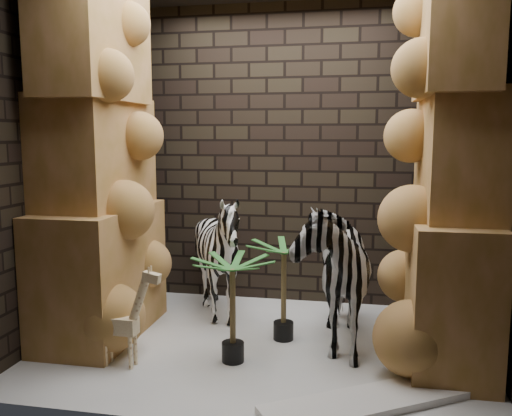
% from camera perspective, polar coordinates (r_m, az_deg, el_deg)
% --- Properties ---
extents(floor, '(3.50, 3.50, 0.00)m').
position_cam_1_polar(floor, '(4.48, 0.58, -14.53)').
color(floor, silver).
rests_on(floor, ground).
extents(wall_back, '(3.50, 0.00, 3.50)m').
position_cam_1_polar(wall_back, '(5.39, 3.03, 5.63)').
color(wall_back, black).
rests_on(wall_back, ground).
extents(wall_front, '(3.50, 0.00, 3.50)m').
position_cam_1_polar(wall_front, '(2.93, -3.83, 3.80)').
color(wall_front, black).
rests_on(wall_front, ground).
extents(wall_left, '(0.00, 3.00, 3.00)m').
position_cam_1_polar(wall_left, '(4.79, -20.53, 4.87)').
color(wall_left, black).
rests_on(wall_left, ground).
extents(wall_right, '(0.00, 3.00, 3.00)m').
position_cam_1_polar(wall_right, '(4.20, 24.85, 4.30)').
color(wall_right, black).
rests_on(wall_right, ground).
extents(rock_pillar_left, '(0.68, 1.30, 3.00)m').
position_cam_1_polar(rock_pillar_left, '(4.62, -16.81, 4.94)').
color(rock_pillar_left, tan).
rests_on(rock_pillar_left, floor).
extents(rock_pillar_right, '(0.58, 1.25, 3.00)m').
position_cam_1_polar(rock_pillar_right, '(4.14, 20.40, 4.49)').
color(rock_pillar_right, tan).
rests_on(rock_pillar_right, floor).
extents(zebra_right, '(0.80, 1.29, 1.44)m').
position_cam_1_polar(zebra_right, '(4.37, 7.87, -5.28)').
color(zebra_right, white).
rests_on(zebra_right, floor).
extents(zebra_left, '(1.27, 1.42, 1.08)m').
position_cam_1_polar(zebra_left, '(4.93, -3.95, -5.85)').
color(zebra_left, white).
rests_on(zebra_left, floor).
extents(giraffe_toy, '(0.42, 0.16, 0.79)m').
position_cam_1_polar(giraffe_toy, '(4.11, -14.50, -10.98)').
color(giraffe_toy, beige).
rests_on(giraffe_toy, floor).
extents(palm_front, '(0.36, 0.36, 0.85)m').
position_cam_1_polar(palm_front, '(4.47, 3.00, -8.84)').
color(palm_front, '#184C1C').
rests_on(palm_front, floor).
extents(palm_back, '(0.36, 0.36, 0.82)m').
position_cam_1_polar(palm_back, '(4.05, -2.52, -10.83)').
color(palm_back, '#184C1C').
rests_on(palm_back, floor).
extents(surfboard, '(1.39, 1.05, 0.05)m').
position_cam_1_polar(surfboard, '(3.66, 12.01, -19.69)').
color(surfboard, white).
rests_on(surfboard, floor).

